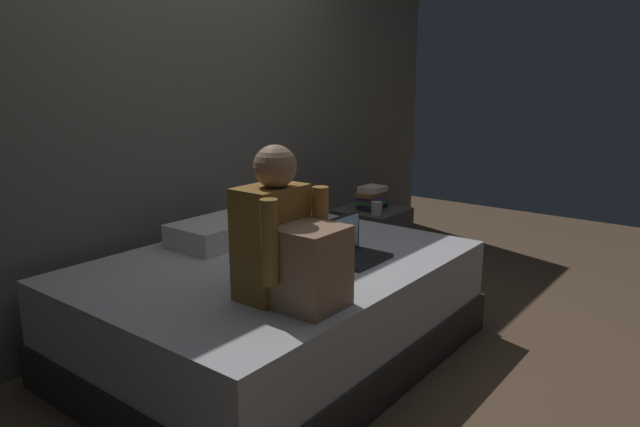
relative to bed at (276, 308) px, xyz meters
The scene contains 9 objects.
ground_plane 0.45m from the bed, 56.31° to the right, with size 8.00×8.00×0.00m, color brown.
wall_back 1.42m from the bed, 77.47° to the left, with size 5.60×0.10×2.70m, color slate.
bed is the anchor object (origin of this frame).
nightstand 1.32m from the bed, 10.43° to the left, with size 0.44×0.46×0.53m.
person_sitting 0.77m from the bed, 132.30° to the right, with size 0.39×0.44×0.66m.
laptop 0.51m from the bed, 51.81° to the right, with size 0.32×0.23×0.22m.
pillow 0.56m from the bed, 83.80° to the left, with size 0.56×0.36×0.13m, color silver.
book_stack 1.38m from the bed, 10.69° to the left, with size 0.24×0.16×0.16m.
mug 1.22m from the bed, ahead, with size 0.08×0.08×0.09m, color #BCB2A3.
Camera 1 is at (-2.29, -1.62, 1.46)m, focal length 32.13 mm.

